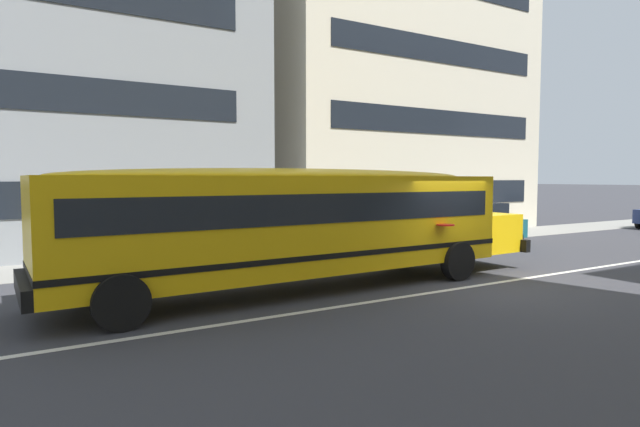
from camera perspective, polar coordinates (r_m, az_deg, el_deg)
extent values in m
plane|color=#38383D|center=(13.00, 16.33, -7.66)|extent=(400.00, 400.00, 0.00)
cube|color=gray|center=(18.88, -0.92, -3.92)|extent=(120.00, 3.00, 0.01)
cube|color=silver|center=(13.00, 16.33, -7.65)|extent=(110.00, 0.16, 0.01)
cube|color=yellow|center=(11.88, -2.85, -1.03)|extent=(10.71, 2.70, 2.13)
cube|color=yellow|center=(15.86, 16.65, -1.89)|extent=(1.60, 2.07, 1.06)
cube|color=black|center=(16.49, 18.39, -2.96)|extent=(0.26, 2.42, 0.35)
cube|color=black|center=(10.46, -29.68, -7.14)|extent=(0.26, 2.42, 0.35)
cube|color=black|center=(11.85, -2.86, 0.81)|extent=(10.07, 2.72, 0.62)
cube|color=black|center=(11.95, -2.84, -4.04)|extent=(10.73, 2.73, 0.12)
ellipsoid|color=yellow|center=(11.84, -2.87, 4.11)|extent=(10.28, 2.49, 0.35)
cylinder|color=red|center=(12.91, 13.56, -1.22)|extent=(0.44, 0.44, 0.03)
cylinder|color=black|center=(15.32, 8.13, -3.97)|extent=(0.97, 0.30, 0.97)
cylinder|color=black|center=(13.60, 14.83, -5.05)|extent=(0.97, 0.30, 0.97)
cylinder|color=black|center=(11.81, -23.35, -6.59)|extent=(0.97, 0.30, 0.97)
cylinder|color=black|center=(9.47, -20.93, -9.06)|extent=(0.97, 0.30, 0.97)
cylinder|color=black|center=(31.17, 31.54, -0.87)|extent=(0.61, 0.21, 0.60)
cube|color=#195B66|center=(20.46, 16.56, -1.66)|extent=(3.91, 1.72, 0.70)
cube|color=black|center=(20.30, 16.31, 0.20)|extent=(2.21, 1.57, 0.64)
cylinder|color=black|center=(22.02, 17.20, -2.21)|extent=(0.60, 0.18, 0.60)
cylinder|color=black|center=(20.94, 20.66, -2.59)|extent=(0.60, 0.18, 0.60)
cylinder|color=black|center=(20.17, 12.25, -2.66)|extent=(0.60, 0.18, 0.60)
cylinder|color=black|center=(18.98, 15.77, -3.13)|extent=(0.60, 0.18, 0.60)
cube|color=beige|center=(29.74, 5.22, 17.54)|extent=(14.10, 11.25, 19.20)
cube|color=black|center=(24.58, 12.95, 2.27)|extent=(11.84, 0.04, 1.10)
cube|color=black|center=(24.70, 13.06, 9.71)|extent=(11.84, 0.04, 1.10)
cube|color=black|center=(25.24, 13.18, 16.95)|extent=(11.84, 0.04, 1.10)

